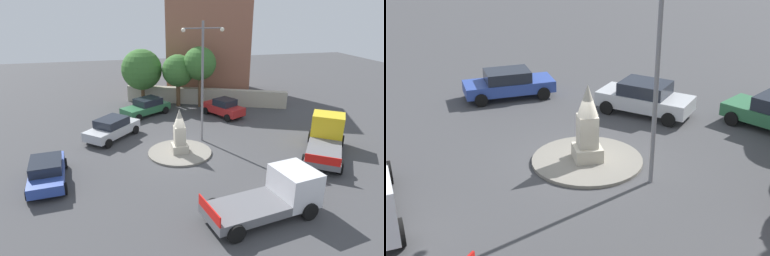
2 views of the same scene
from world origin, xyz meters
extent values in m
plane|color=#424244|center=(0.00, 0.00, 0.00)|extent=(80.00, 80.00, 0.00)
cylinder|color=gray|center=(0.00, 0.00, 0.06)|extent=(4.22, 4.22, 0.13)
cube|color=#B2AA99|center=(0.00, 0.00, 0.39)|extent=(1.04, 1.04, 0.53)
cube|color=#B2AA99|center=(0.00, 0.00, 1.28)|extent=(0.72, 0.72, 1.24)
cone|color=#B2AA99|center=(0.00, 0.00, 2.50)|extent=(0.79, 0.79, 1.20)
cylinder|color=slate|center=(2.00, 1.83, 4.17)|extent=(0.16, 0.16, 8.34)
cylinder|color=slate|center=(1.34, 1.83, 7.88)|extent=(1.31, 0.08, 0.08)
cylinder|color=slate|center=(2.65, 1.83, 7.88)|extent=(1.31, 0.08, 0.08)
sphere|color=#F2EACC|center=(0.69, 1.83, 7.78)|extent=(0.28, 0.28, 0.28)
sphere|color=#F2EACC|center=(3.30, 1.83, 7.78)|extent=(0.28, 0.28, 0.28)
cube|color=#2D6B42|center=(-1.36, 8.64, 0.61)|extent=(4.61, 3.88, 0.58)
cube|color=#1E232D|center=(-1.13, 8.79, 1.20)|extent=(2.69, 2.56, 0.59)
cylinder|color=black|center=(-2.12, 7.05, 0.32)|extent=(0.66, 0.53, 0.64)
cylinder|color=black|center=(-3.12, 8.58, 0.32)|extent=(0.66, 0.53, 0.64)
cylinder|color=black|center=(0.41, 8.70, 0.32)|extent=(0.66, 0.53, 0.64)
cylinder|color=black|center=(-0.59, 10.23, 0.32)|extent=(0.66, 0.53, 0.64)
cube|color=#2D479E|center=(-7.89, -2.20, 0.60)|extent=(2.24, 4.61, 0.56)
cube|color=#1E232D|center=(-7.89, -2.26, 1.15)|extent=(1.86, 2.34, 0.55)
cylinder|color=black|center=(-6.85, -3.65, 0.32)|extent=(0.29, 0.66, 0.64)
cylinder|color=black|center=(-8.61, -3.84, 0.32)|extent=(0.29, 0.66, 0.64)
cylinder|color=black|center=(-7.18, -0.56, 0.32)|extent=(0.29, 0.66, 0.64)
cylinder|color=black|center=(-8.94, -0.75, 0.32)|extent=(0.29, 0.66, 0.64)
cube|color=#B7BABF|center=(-4.30, 3.75, 0.65)|extent=(4.25, 4.45, 0.65)
cube|color=#1E232D|center=(-4.31, 3.74, 1.26)|extent=(2.69, 2.73, 0.58)
cylinder|color=black|center=(-4.63, 2.01, 0.32)|extent=(0.59, 0.62, 0.64)
cylinder|color=black|center=(-5.99, 3.23, 0.32)|extent=(0.59, 0.62, 0.64)
cylinder|color=black|center=(-2.61, 4.27, 0.32)|extent=(0.59, 0.62, 0.64)
cylinder|color=black|center=(-3.97, 5.49, 0.32)|extent=(0.59, 0.62, 0.64)
cube|color=#B22323|center=(5.24, 6.87, 0.66)|extent=(3.27, 4.17, 0.69)
cube|color=#1E232D|center=(5.34, 6.69, 1.29)|extent=(2.10, 2.12, 0.57)
cylinder|color=black|center=(3.87, 7.67, 0.32)|extent=(0.49, 0.67, 0.64)
cylinder|color=black|center=(5.34, 8.45, 0.32)|extent=(0.49, 0.67, 0.64)
cylinder|color=black|center=(5.13, 5.30, 0.32)|extent=(0.49, 0.67, 0.64)
cylinder|color=black|center=(6.60, 6.08, 0.32)|extent=(0.49, 0.67, 0.64)
cube|color=silver|center=(4.11, -7.51, 1.26)|extent=(2.12, 2.40, 1.69)
cube|color=slate|center=(1.43, -8.02, 0.64)|extent=(4.02, 2.76, 0.44)
cube|color=red|center=(-0.36, -8.36, 1.11)|extent=(0.44, 2.00, 0.50)
cylinder|color=black|center=(4.02, -6.45, 0.42)|extent=(0.88, 0.43, 0.84)
cylinder|color=black|center=(4.42, -8.52, 0.42)|extent=(0.88, 0.43, 0.84)
cylinder|color=black|center=(0.17, -7.19, 0.42)|extent=(0.88, 0.43, 0.84)
cylinder|color=black|center=(0.56, -9.25, 0.42)|extent=(0.88, 0.43, 0.84)
cube|color=yellow|center=(10.27, -0.94, 1.34)|extent=(2.70, 2.64, 1.85)
cube|color=slate|center=(8.52, -3.32, 0.60)|extent=(4.09, 4.54, 0.36)
cube|color=red|center=(7.32, -4.96, 1.03)|extent=(1.62, 1.21, 0.50)
cylinder|color=black|center=(9.48, -0.28, 0.42)|extent=(0.72, 0.84, 0.84)
cylinder|color=black|center=(11.13, -1.49, 0.42)|extent=(0.72, 0.84, 0.84)
cylinder|color=black|center=(6.97, -3.72, 0.42)|extent=(0.72, 0.84, 0.84)
cylinder|color=black|center=(8.62, -4.92, 0.42)|extent=(0.72, 0.84, 0.84)
cube|color=#B2AA99|center=(4.63, 10.80, 0.78)|extent=(14.62, 6.80, 1.56)
cube|color=#935B47|center=(6.55, 15.27, 5.25)|extent=(10.35, 9.49, 10.50)
cylinder|color=brown|center=(2.01, 10.84, 1.19)|extent=(0.40, 0.40, 2.37)
sphere|color=#386B2D|center=(2.01, 10.84, 3.42)|extent=(3.00, 3.00, 3.00)
cylinder|color=brown|center=(3.90, 10.03, 1.54)|extent=(0.26, 0.26, 3.08)
sphere|color=#386B2D|center=(3.90, 10.03, 4.15)|extent=(3.07, 3.07, 3.07)
cylinder|color=brown|center=(-1.24, 12.24, 1.02)|extent=(0.36, 0.36, 2.04)
sphere|color=#386B2D|center=(-1.24, 12.24, 3.40)|extent=(3.88, 3.88, 3.88)
camera|label=1|loc=(-3.89, -20.21, 9.50)|focal=31.69mm
camera|label=2|loc=(17.42, -4.14, 9.07)|focal=49.24mm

